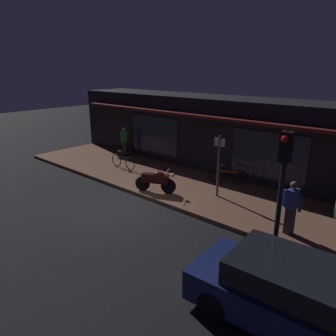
% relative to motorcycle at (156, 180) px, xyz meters
% --- Properties ---
extents(ground_plane, '(60.00, 60.00, 0.00)m').
position_rel_motorcycle_xyz_m(ground_plane, '(-0.13, -1.57, -0.65)').
color(ground_plane, black).
extents(sidewalk_slab, '(18.00, 4.00, 0.15)m').
position_rel_motorcycle_xyz_m(sidewalk_slab, '(-0.13, 1.43, -0.57)').
color(sidewalk_slab, brown).
rests_on(sidewalk_slab, ground_plane).
extents(storefront_building, '(18.00, 3.30, 3.60)m').
position_rel_motorcycle_xyz_m(storefront_building, '(-0.13, 4.81, 1.16)').
color(storefront_building, black).
rests_on(storefront_building, ground_plane).
extents(motorcycle, '(1.60, 0.87, 0.97)m').
position_rel_motorcycle_xyz_m(motorcycle, '(0.00, 0.00, 0.00)').
color(motorcycle, black).
rests_on(motorcycle, sidewalk_slab).
extents(bicycle_parked, '(1.66, 0.42, 0.91)m').
position_rel_motorcycle_xyz_m(bicycle_parked, '(-3.42, 1.24, -0.14)').
color(bicycle_parked, black).
rests_on(bicycle_parked, sidewalk_slab).
extents(bicycle_extra, '(1.55, 0.69, 0.91)m').
position_rel_motorcycle_xyz_m(bicycle_extra, '(1.65, 2.73, -0.14)').
color(bicycle_extra, black).
rests_on(bicycle_extra, sidewalk_slab).
extents(person_photographer, '(0.44, 0.58, 1.67)m').
position_rel_motorcycle_xyz_m(person_photographer, '(-5.10, 2.82, 0.38)').
color(person_photographer, '#28232D').
rests_on(person_photographer, sidewalk_slab).
extents(person_bystander, '(0.62, 0.42, 1.67)m').
position_rel_motorcycle_xyz_m(person_bystander, '(5.29, 0.22, 0.38)').
color(person_bystander, '#28232D').
rests_on(person_bystander, sidewalk_slab).
extents(sign_post, '(0.44, 0.09, 2.40)m').
position_rel_motorcycle_xyz_m(sign_post, '(2.07, 1.28, 0.86)').
color(sign_post, '#47474C').
rests_on(sign_post, sidewalk_slab).
extents(traffic_light_pole, '(0.24, 0.33, 3.60)m').
position_rel_motorcycle_xyz_m(traffic_light_pole, '(5.62, -1.69, 1.83)').
color(traffic_light_pole, black).
rests_on(traffic_light_pole, ground_plane).
extents(parked_car_near, '(4.19, 1.99, 1.42)m').
position_rel_motorcycle_xyz_m(parked_car_near, '(6.62, -3.17, 0.06)').
color(parked_car_near, black).
rests_on(parked_car_near, ground_plane).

